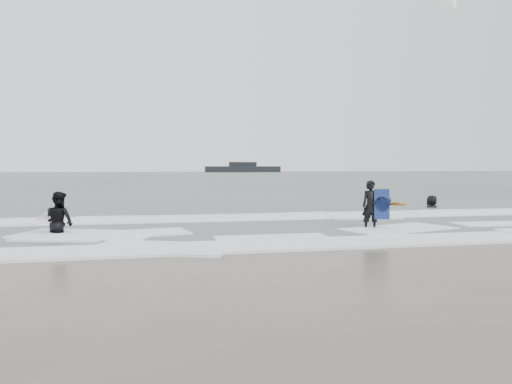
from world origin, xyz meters
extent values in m
plane|color=brown|center=(0.00, 0.00, 0.00)|extent=(320.00, 320.00, 0.00)
plane|color=#47544C|center=(0.00, 80.00, 0.06)|extent=(320.00, 320.00, 0.00)
imported|color=black|center=(3.08, 1.83, 0.00)|extent=(0.65, 0.48, 1.62)
imported|color=black|center=(-6.44, 2.68, 0.00)|extent=(1.14, 1.12, 1.86)
imported|color=black|center=(8.11, 10.64, 0.00)|extent=(0.76, 1.00, 1.58)
imported|color=black|center=(9.48, 8.84, 0.00)|extent=(1.01, 0.82, 1.80)
cube|color=white|center=(0.00, -0.60, 0.03)|extent=(30.03, 2.32, 0.07)
cube|color=white|center=(0.00, 6.00, 0.04)|extent=(30.00, 2.60, 0.09)
cube|color=black|center=(24.73, 144.37, 1.00)|extent=(23.98, 4.28, 1.88)
cube|color=black|center=(24.73, 144.37, 2.63)|extent=(8.57, 2.57, 1.37)
camera|label=1|loc=(-3.73, -12.90, 2.06)|focal=35.00mm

